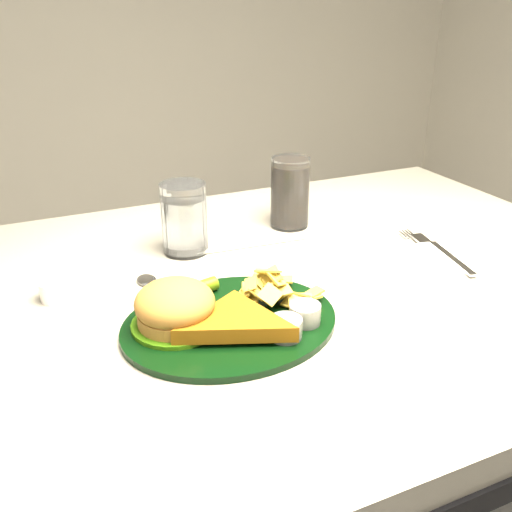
{
  "coord_description": "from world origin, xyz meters",
  "views": [
    {
      "loc": [
        -0.32,
        -0.67,
        1.13
      ],
      "look_at": [
        -0.02,
        -0.01,
        0.8
      ],
      "focal_mm": 40.0,
      "sensor_mm": 36.0,
      "label": 1
    }
  ],
  "objects_px": {
    "table": "(264,472)",
    "fork_napkin": "(447,256)",
    "cola_glass": "(290,193)",
    "water_glass": "(184,218)",
    "dinner_plate": "(230,304)"
  },
  "relations": [
    {
      "from": "table",
      "to": "fork_napkin",
      "type": "xyz_separation_m",
      "value": [
        0.3,
        -0.05,
        0.38
      ]
    },
    {
      "from": "cola_glass",
      "to": "water_glass",
      "type": "bearing_deg",
      "value": -171.04
    },
    {
      "from": "table",
      "to": "dinner_plate",
      "type": "bearing_deg",
      "value": -134.78
    },
    {
      "from": "water_glass",
      "to": "fork_napkin",
      "type": "relative_size",
      "value": 0.7
    },
    {
      "from": "water_glass",
      "to": "dinner_plate",
      "type": "bearing_deg",
      "value": -94.62
    },
    {
      "from": "dinner_plate",
      "to": "fork_napkin",
      "type": "xyz_separation_m",
      "value": [
        0.39,
        0.04,
        -0.03
      ]
    },
    {
      "from": "dinner_plate",
      "to": "cola_glass",
      "type": "xyz_separation_m",
      "value": [
        0.23,
        0.28,
        0.03
      ]
    },
    {
      "from": "dinner_plate",
      "to": "water_glass",
      "type": "relative_size",
      "value": 2.42
    },
    {
      "from": "dinner_plate",
      "to": "water_glass",
      "type": "xyz_separation_m",
      "value": [
        0.02,
        0.24,
        0.03
      ]
    },
    {
      "from": "water_glass",
      "to": "cola_glass",
      "type": "xyz_separation_m",
      "value": [
        0.21,
        0.03,
        0.01
      ]
    },
    {
      "from": "table",
      "to": "water_glass",
      "type": "distance_m",
      "value": 0.46
    },
    {
      "from": "water_glass",
      "to": "cola_glass",
      "type": "height_order",
      "value": "cola_glass"
    },
    {
      "from": "cola_glass",
      "to": "dinner_plate",
      "type": "bearing_deg",
      "value": -129.34
    },
    {
      "from": "cola_glass",
      "to": "fork_napkin",
      "type": "bearing_deg",
      "value": -54.8
    },
    {
      "from": "cola_glass",
      "to": "fork_napkin",
      "type": "xyz_separation_m",
      "value": [
        0.16,
        -0.23,
        -0.06
      ]
    }
  ]
}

